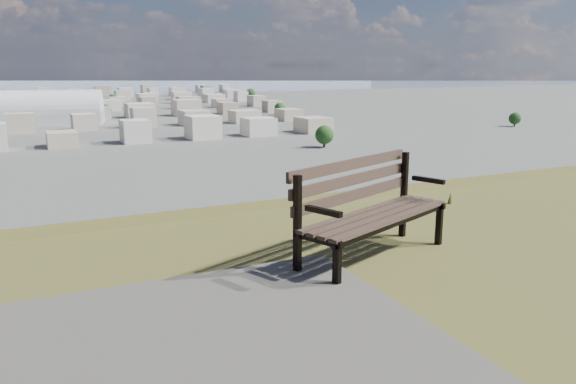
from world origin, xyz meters
TOP-DOWN VIEW (x-y plane):
  - park_bench at (0.04, 1.80)m, footprint 1.98×1.26m
  - arena at (11.30, 282.29)m, footprint 52.58×31.05m
  - city_blocks at (0.00, 394.44)m, footprint 395.00×361.00m
  - bay_water at (0.00, 900.00)m, footprint 2400.00×700.00m

SIDE VIEW (x-z plane):
  - bay_water at x=0.00m, z-range -0.06..0.06m
  - city_blocks at x=0.00m, z-range 0.00..7.00m
  - arena at x=11.30m, z-range -5.49..15.29m
  - park_bench at x=0.04m, z-range 25.06..26.06m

